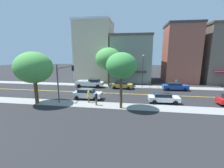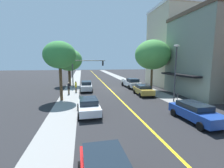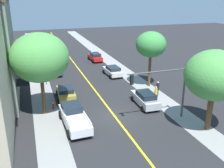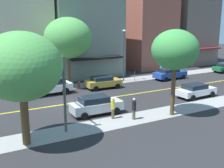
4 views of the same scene
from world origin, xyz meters
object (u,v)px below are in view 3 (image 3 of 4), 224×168
at_px(street_tree_left_near, 214,75).
at_px(street_tree_left_far, 40,58).
at_px(traffic_light_mast, 166,83).
at_px(pedestrian_black_shirt, 158,88).
at_px(blue_sedan_left_curb, 54,69).
at_px(street_lamp, 41,58).
at_px(parking_meter, 46,79).
at_px(white_sedan_right_curb, 113,71).
at_px(pedestrian_yellow_shirt, 156,93).
at_px(red_sedan_right_curb, 95,57).
at_px(gold_sedan_left_curb, 66,93).
at_px(street_tree_right_corner, 151,45).
at_px(green_sedan_left_curb, 47,54).
at_px(fire_hydrant, 53,105).
at_px(pedestrian_teal_shirt, 32,69).
at_px(silver_sedan_right_curb, 145,99).
at_px(white_pickup_truck, 74,117).

height_order(street_tree_left_near, street_tree_left_far, street_tree_left_far).
relative_size(traffic_light_mast, pedestrian_black_shirt, 3.31).
bearing_deg(blue_sedan_left_curb, street_lamp, 159.80).
xyz_separation_m(blue_sedan_left_curb, pedestrian_black_shirt, (10.93, -13.05, 0.19)).
xyz_separation_m(parking_meter, white_sedan_right_curb, (9.93, 1.18, -0.12)).
relative_size(street_tree_left_near, pedestrian_yellow_shirt, 4.08).
distance_m(red_sedan_right_curb, gold_sedan_left_curb, 18.16).
xyz_separation_m(street_tree_right_corner, parking_meter, (-13.07, 4.76, -4.72)).
distance_m(street_tree_left_far, red_sedan_right_curb, 22.88).
height_order(street_tree_left_far, green_sedan_left_curb, street_tree_left_far).
distance_m(street_lamp, pedestrian_yellow_shirt, 14.87).
xyz_separation_m(fire_hydrant, pedestrian_teal_shirt, (-1.65, 13.80, 0.45)).
bearing_deg(pedestrian_black_shirt, red_sedan_right_curb, 60.60).
distance_m(street_tree_left_far, blue_sedan_left_curb, 14.83).
height_order(silver_sedan_right_curb, white_sedan_right_curb, silver_sedan_right_curb).
relative_size(blue_sedan_left_curb, pedestrian_yellow_shirt, 2.64).
bearing_deg(silver_sedan_right_curb, street_tree_right_corner, -28.16).
bearing_deg(street_tree_right_corner, white_sedan_right_curb, 117.93).
bearing_deg(blue_sedan_left_curb, traffic_light_mast, -157.74).
xyz_separation_m(traffic_light_mast, blue_sedan_left_curb, (-8.54, 18.80, -2.98)).
distance_m(parking_meter, red_sedan_right_curb, 14.42).
bearing_deg(gold_sedan_left_curb, street_tree_left_far, 142.42).
bearing_deg(green_sedan_left_curb, silver_sedan_right_curb, -160.87).
relative_size(street_tree_left_near, street_lamp, 1.09).
bearing_deg(pedestrian_black_shirt, street_tree_right_corner, 42.53).
relative_size(traffic_light_mast, green_sedan_left_curb, 1.33).
bearing_deg(parking_meter, white_pickup_truck, -83.25).
distance_m(street_tree_left_near, pedestrian_teal_shirt, 27.41).
bearing_deg(white_sedan_right_curb, street_lamp, 102.01).
relative_size(street_tree_left_near, parking_meter, 5.55).
relative_size(parking_meter, traffic_light_mast, 0.22).
bearing_deg(pedestrian_black_shirt, fire_hydrant, 141.23).
distance_m(street_tree_left_far, gold_sedan_left_curb, 6.68).
xyz_separation_m(red_sedan_right_curb, green_sedan_left_curb, (-8.16, 5.49, -0.02)).
xyz_separation_m(traffic_light_mast, red_sedan_right_curb, (-0.36, 24.69, -2.98)).
distance_m(fire_hydrant, blue_sedan_left_curb, 12.90).
xyz_separation_m(street_tree_right_corner, street_tree_left_far, (-14.04, -4.17, 0.34)).
relative_size(fire_hydrant, blue_sedan_left_curb, 0.16).
xyz_separation_m(street_tree_left_far, green_sedan_left_curb, (2.52, 25.06, -5.17)).
distance_m(street_tree_left_near, white_sedan_right_curb, 19.00).
relative_size(street_lamp, gold_sedan_left_curb, 1.58).
bearing_deg(street_tree_right_corner, silver_sedan_right_curb, -120.02).
xyz_separation_m(street_tree_left_near, blue_sedan_left_curb, (-11.40, 21.82, -4.39)).
bearing_deg(gold_sedan_left_curb, white_sedan_right_curb, -47.36).
relative_size(street_tree_left_near, white_sedan_right_curb, 1.67).
bearing_deg(street_lamp, white_sedan_right_curb, 14.27).
relative_size(street_tree_right_corner, parking_meter, 5.48).
xyz_separation_m(street_tree_right_corner, white_sedan_right_curb, (-3.15, 5.93, -4.85)).
bearing_deg(street_tree_left_near, parking_meter, 127.18).
distance_m(blue_sedan_left_curb, white_sedan_right_curb, 9.13).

